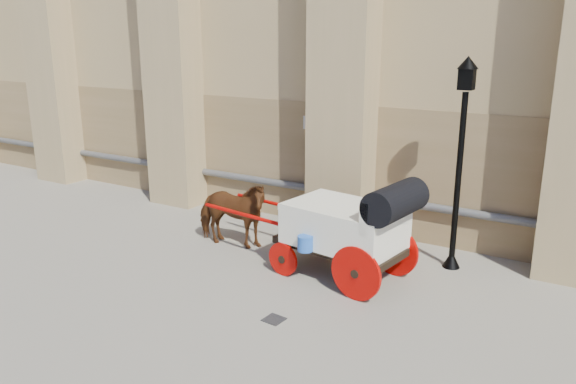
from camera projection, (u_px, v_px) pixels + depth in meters
The scene contains 5 objects.
ground at pixel (300, 303), 9.87m from camera, with size 90.00×90.00×0.00m, color gray.
horse at pixel (231, 213), 12.30m from camera, with size 0.83×1.81×1.53m, color #5C3014.
carriage at pixel (351, 225), 10.55m from camera, with size 4.78×1.89×2.04m.
street_lamp at pixel (460, 159), 10.79m from camera, with size 0.39×0.39×4.17m.
drain_grate_near at pixel (274, 319), 9.28m from camera, with size 0.32×0.32×0.01m, color black.
Camera 1 is at (4.45, -7.80, 4.56)m, focal length 35.00 mm.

